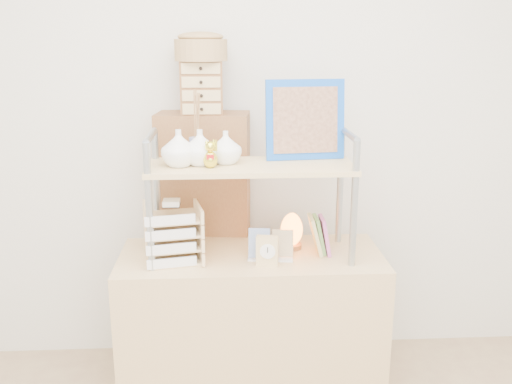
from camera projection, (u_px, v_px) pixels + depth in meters
room_shell at (265, 43)px, 1.58m from camera, size 3.42×3.41×2.61m
desk at (251, 328)px, 2.70m from camera, size 1.20×0.50×0.75m
cabinet at (206, 243)px, 2.96m from camera, size 0.47×0.29×1.35m
hutch at (237, 158)px, 2.49m from camera, size 0.90×0.34×0.78m
letter_tray at (173, 237)px, 2.50m from camera, size 0.27×0.26×0.28m
salt_lamp at (292, 230)px, 2.66m from camera, size 0.11×0.11×0.17m
desk_clock at (267, 251)px, 2.46m from camera, size 0.10×0.06×0.13m
postcard_stand at (270, 251)px, 2.53m from camera, size 0.21×0.08×0.14m
drawer_chest at (202, 87)px, 2.73m from camera, size 0.20×0.16×0.25m
woven_basket at (201, 50)px, 2.69m from camera, size 0.25×0.25×0.10m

